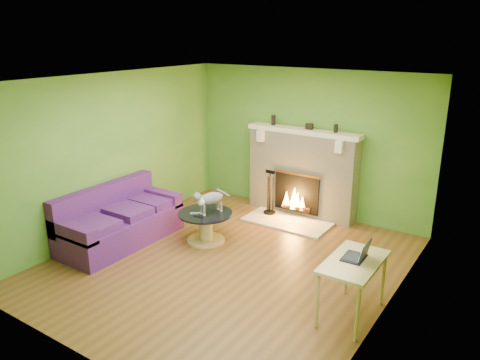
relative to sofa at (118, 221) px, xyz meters
The scene contains 22 objects.
floor 1.92m from the sofa, 10.94° to the left, with size 5.00×5.00×0.00m, color brown.
ceiling 2.95m from the sofa, 10.94° to the left, with size 5.00×5.00×0.00m, color white.
wall_back 3.54m from the sofa, 56.98° to the left, with size 5.00×5.00×0.00m, color #417F29.
wall_front 2.99m from the sofa, 49.05° to the right, with size 5.00×5.00×0.00m, color #417F29.
wall_left 1.09m from the sofa, 137.52° to the left, with size 5.00×5.00×0.00m, color #417F29.
wall_right 4.23m from the sofa, ahead, with size 5.00×5.00×0.00m, color #417F29.
window_frame 4.31m from the sofa, ahead, with size 1.20×1.20×0.00m, color silver.
window_pane 4.30m from the sofa, ahead, with size 1.06×1.06×0.00m, color white.
fireplace 3.28m from the sofa, 55.21° to the left, with size 2.10×0.46×1.58m.
hearth 2.87m from the sofa, 49.29° to the left, with size 1.50×0.75×0.03m, color beige.
mantel 3.45m from the sofa, 55.01° to the left, with size 2.10×0.28×0.08m, color silver.
sofa is the anchor object (origin of this frame).
coffee_table 1.38m from the sofa, 33.86° to the left, with size 0.85×0.85×0.48m.
desk 3.82m from the sofa, ahead, with size 0.56×0.96×0.71m.
cat 1.51m from the sofa, 33.74° to the left, with size 0.23×0.63×0.40m, color slate, non-canonical shape.
remote_silver 1.23m from the sofa, 31.80° to the left, with size 0.17×0.04×0.02m, color gray.
remote_black 1.31m from the sofa, 26.76° to the left, with size 0.16×0.04×0.02m, color black.
laptop 3.82m from the sofa, ahead, with size 0.27×0.31×0.23m, color black, non-canonical shape.
fire_tools 2.71m from the sofa, 58.50° to the left, with size 0.22×0.22×0.82m, color black, non-canonical shape.
mantel_vase_left 3.24m from the sofa, 65.16° to the left, with size 0.08×0.08×0.18m, color black.
mantel_vase_right 3.86m from the sofa, 47.70° to the left, with size 0.07×0.07×0.14m, color black.
mantel_box 3.56m from the sofa, 53.91° to the left, with size 0.12×0.08×0.10m, color black.
Camera 1 is at (3.52, -4.97, 3.19)m, focal length 35.00 mm.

